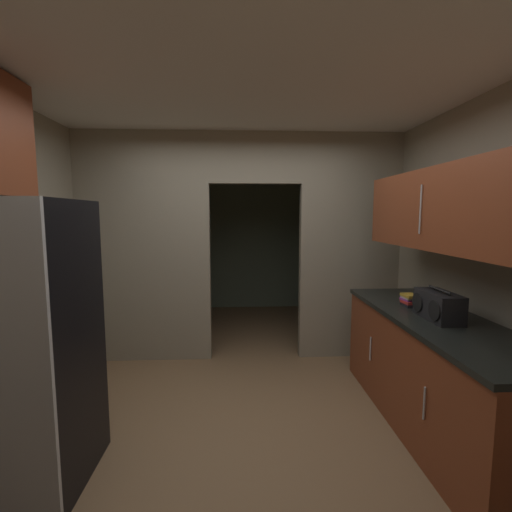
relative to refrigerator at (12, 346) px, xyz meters
name	(u,v)px	position (x,y,z in m)	size (l,w,h in m)	color
ground	(244,440)	(1.42, 0.35, -0.89)	(20.00, 20.00, 0.00)	brown
kitchen_overhead_slab	(242,96)	(1.42, 0.84, 1.75)	(4.10, 7.26, 0.06)	silver
kitchen_partition	(237,241)	(1.37, 1.98, 0.50)	(3.70, 0.12, 2.61)	gray
adjoining_room_shell	(240,238)	(1.42, 3.70, 0.42)	(3.70, 2.44, 2.61)	slate
refrigerator	(12,346)	(0.00, 0.00, 0.00)	(0.84, 0.78, 1.78)	black
lower_cabinet_run	(435,373)	(2.92, 0.44, -0.44)	(0.69, 2.19, 0.90)	brown
upper_cabinet_counterside	(444,209)	(2.92, 0.44, 0.84)	(0.36, 1.97, 0.61)	brown
boombox	(438,306)	(2.89, 0.39, 0.12)	(0.20, 0.41, 0.24)	black
book_stack	(410,300)	(2.86, 0.79, 0.06)	(0.14, 0.16, 0.11)	black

